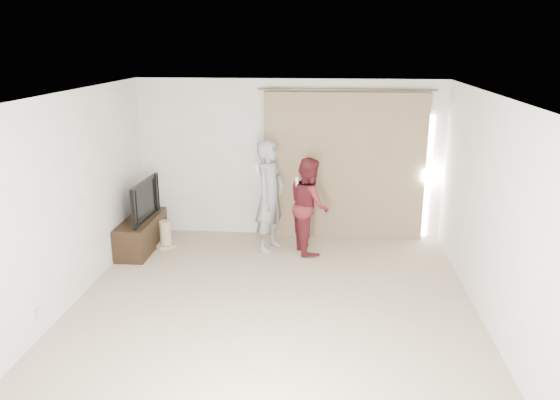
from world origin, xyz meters
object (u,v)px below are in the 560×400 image
(tv, at_px, (139,200))
(person_man, at_px, (270,196))
(tv_console, at_px, (141,234))
(person_woman, at_px, (309,205))

(tv, bearing_deg, person_man, -83.67)
(person_man, bearing_deg, tv_console, -175.57)
(tv, xyz_separation_m, person_man, (2.03, 0.16, 0.06))
(tv, height_order, person_woman, person_woman)
(tv_console, bearing_deg, tv, 0.00)
(person_man, bearing_deg, tv, -175.57)
(person_man, distance_m, person_woman, 0.61)
(tv_console, relative_size, person_man, 0.75)
(tv, relative_size, person_woman, 0.72)
(person_woman, bearing_deg, person_man, 180.00)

